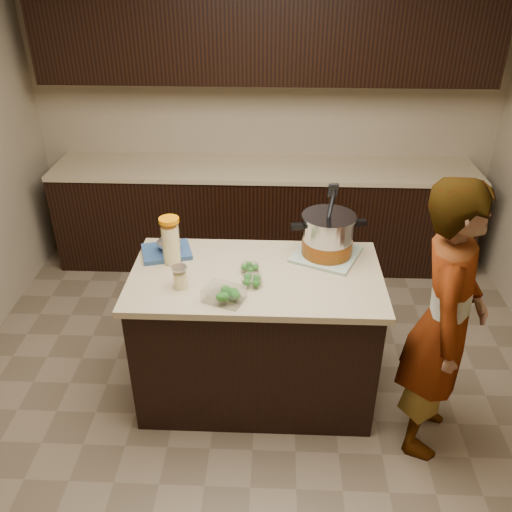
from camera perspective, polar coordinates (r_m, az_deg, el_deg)
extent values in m
plane|color=brown|center=(3.69, 0.00, -13.78)|extent=(4.00, 4.00, 0.00)
cube|color=tan|center=(4.80, 1.03, 15.69)|extent=(4.00, 0.04, 2.70)
cube|color=black|center=(4.84, 0.84, 4.18)|extent=(3.60, 0.60, 0.86)
cube|color=tan|center=(4.66, 0.88, 9.15)|extent=(3.60, 0.63, 0.04)
cube|color=black|center=(4.51, 1.04, 22.49)|extent=(3.60, 0.35, 0.75)
cube|color=black|center=(3.40, 0.00, -8.59)|extent=(1.40, 0.75, 0.86)
cube|color=tan|center=(3.14, 0.00, -2.20)|extent=(1.46, 0.81, 0.04)
cube|color=#557F5B|center=(3.33, 7.41, 0.18)|extent=(0.48, 0.48, 0.02)
cylinder|color=#B7B7BC|center=(3.27, 7.55, 2.13)|extent=(0.35, 0.35, 0.24)
cylinder|color=brown|center=(3.30, 7.47, 1.06)|extent=(0.35, 0.35, 0.10)
cylinder|color=#B7B7BC|center=(3.21, 7.71, 4.12)|extent=(0.37, 0.37, 0.02)
cube|color=black|center=(3.19, 4.36, 3.12)|extent=(0.08, 0.05, 0.03)
cube|color=black|center=(3.28, 10.84, 3.47)|extent=(0.08, 0.05, 0.03)
cylinder|color=black|center=(3.15, 7.83, 4.95)|extent=(0.05, 0.13, 0.29)
cylinder|color=#EFDB92|center=(3.23, -8.93, 1.23)|extent=(0.13, 0.13, 0.24)
cylinder|color=white|center=(3.22, -8.96, 1.46)|extent=(0.15, 0.15, 0.27)
cylinder|color=orange|center=(3.16, -9.16, 3.72)|extent=(0.15, 0.15, 0.02)
cylinder|color=#EFDB92|center=(3.02, -7.99, -2.52)|extent=(0.08, 0.08, 0.09)
cylinder|color=white|center=(3.01, -8.00, -2.31)|extent=(0.09, 0.09, 0.12)
cylinder|color=silver|center=(2.98, -8.10, -1.19)|extent=(0.10, 0.10, 0.02)
cylinder|color=silver|center=(3.13, -0.65, -1.31)|extent=(0.12, 0.12, 0.05)
cylinder|color=silver|center=(3.01, -0.44, -2.67)|extent=(0.15, 0.15, 0.06)
cube|color=silver|center=(2.90, -3.38, -4.04)|extent=(0.25, 0.21, 0.07)
cube|color=navy|center=(3.36, -9.39, 0.45)|extent=(0.35, 0.31, 0.03)
ellipsoid|color=silver|center=(3.33, -9.14, 1.26)|extent=(0.15, 0.12, 0.08)
imported|color=gray|center=(3.04, 19.19, -6.69)|extent=(0.56, 0.69, 1.64)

